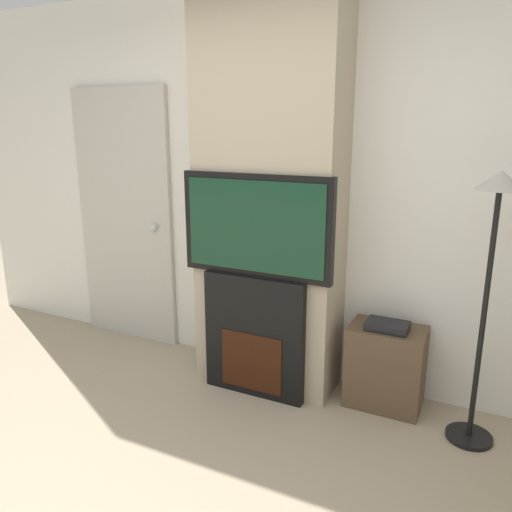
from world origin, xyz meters
name	(u,v)px	position (x,y,z in m)	size (l,w,h in m)	color
wall_back	(284,187)	(0.00, 2.03, 1.35)	(6.00, 0.06, 2.70)	silver
chimney_breast	(270,191)	(0.00, 1.80, 1.35)	(0.96, 0.41, 2.70)	tan
fireplace	(256,335)	(0.00, 1.59, 0.41)	(0.70, 0.15, 0.83)	black
television	(256,226)	(0.00, 1.59, 1.16)	(1.02, 0.07, 0.65)	black
floor_lamp	(492,253)	(1.35, 1.66, 1.12)	(0.26, 0.26, 1.55)	black
media_stand	(385,365)	(0.82, 1.81, 0.28)	(0.47, 0.31, 0.59)	brown
entry_door	(125,218)	(-1.38, 1.97, 1.03)	(0.91, 0.09, 2.06)	#BCB7AD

